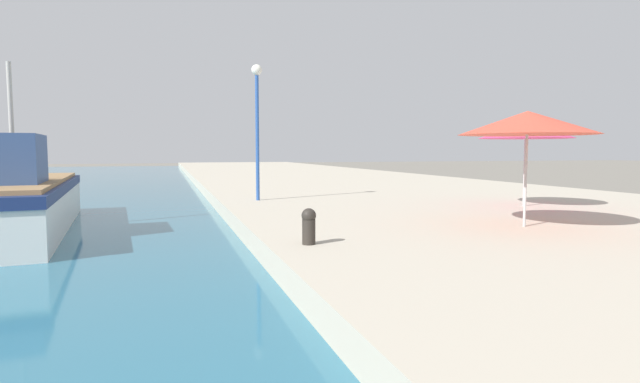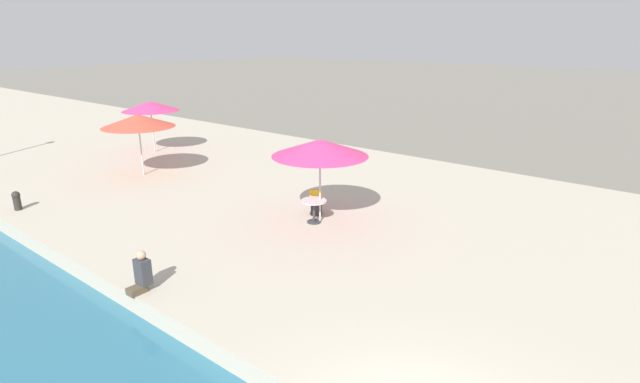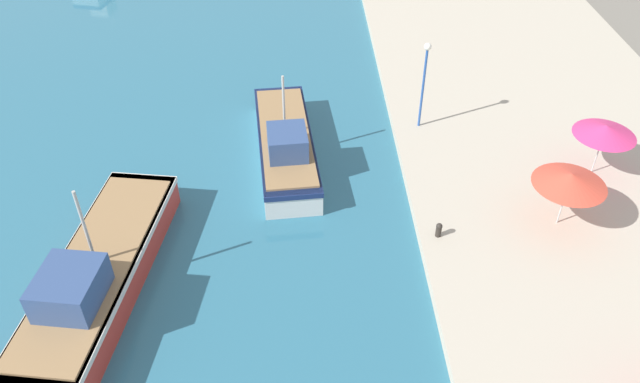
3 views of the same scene
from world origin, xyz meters
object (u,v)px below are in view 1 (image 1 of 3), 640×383
Objects in this scene: fishing_boat_mid at (14,199)px; cafe_umbrella_white at (527,123)px; cafe_umbrella_striped at (526,130)px; lamppost at (257,109)px; mooring_bollard at (309,225)px.

fishing_boat_mid is 12.86m from cafe_umbrella_white.
fishing_boat_mid reaches higher than cafe_umbrella_striped.
cafe_umbrella_striped is 8.55m from lamppost.
cafe_umbrella_striped is (2.78, 3.41, 0.00)m from cafe_umbrella_white.
fishing_boat_mid reaches higher than cafe_umbrella_white.
cafe_umbrella_white reaches higher than cafe_umbrella_striped.
fishing_boat_mid is 8.84m from mooring_bollard.
cafe_umbrella_white is 8.96m from lamppost.
fishing_boat_mid reaches higher than mooring_bollard.
mooring_bollard is at bearing -49.96° from fishing_boat_mid.
mooring_bollard is at bearing -173.00° from cafe_umbrella_white.
cafe_umbrella_white is at bearing 7.00° from mooring_bollard.
fishing_boat_mid is at bearing -163.38° from lamppost.
mooring_bollard is (6.26, -6.25, -0.07)m from fishing_boat_mid.
lamppost reaches higher than cafe_umbrella_striped.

